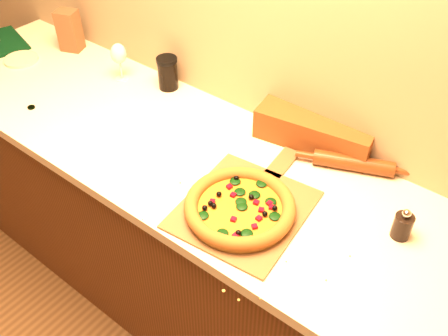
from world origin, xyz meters
TOP-DOWN VIEW (x-y plane):
  - cabinet at (0.00, 1.43)m, footprint 2.80×0.65m
  - countertop at (0.00, 1.43)m, footprint 2.84×0.68m
  - pizza_peel at (0.20, 1.33)m, footprint 0.40×0.56m
  - pizza at (0.20, 1.29)m, footprint 0.34×0.34m
  - bottle_cap at (-0.78, 1.24)m, footprint 0.03×0.03m
  - pepper_grinder at (0.62, 1.51)m, footprint 0.06×0.06m
  - rolling_pin at (0.37, 1.69)m, footprint 0.37×0.17m
  - bread_bag at (0.20, 1.73)m, footprint 0.43×0.20m
  - wine_glass at (-0.66, 1.61)m, footprint 0.07×0.07m
  - paper_bag at (-1.03, 1.65)m, footprint 0.11×0.10m
  - dark_jar at (-0.46, 1.68)m, footprint 0.08×0.08m
  - side_plate at (-1.13, 1.44)m, footprint 0.15×0.15m

SIDE VIEW (x-z plane):
  - cabinet at x=0.00m, z-range 0.00..0.86m
  - countertop at x=0.00m, z-range 0.86..0.90m
  - bottle_cap at x=-0.78m, z-range 0.90..0.91m
  - pizza_peel at x=0.20m, z-range 0.90..0.91m
  - side_plate at x=-1.13m, z-range 0.90..0.91m
  - rolling_pin at x=0.37m, z-range 0.90..0.95m
  - pizza at x=0.20m, z-range 0.91..0.95m
  - pepper_grinder at x=0.62m, z-range 0.89..1.00m
  - bread_bag at x=0.20m, z-range 0.90..1.01m
  - dark_jar at x=-0.46m, z-range 0.90..1.04m
  - paper_bag at x=-1.03m, z-range 0.90..1.08m
  - wine_glass at x=-0.66m, z-range 0.93..1.10m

